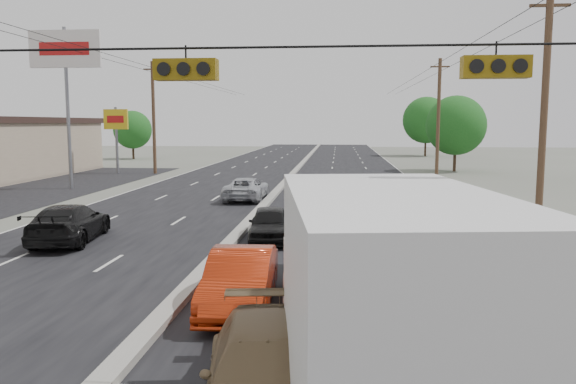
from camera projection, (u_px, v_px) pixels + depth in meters
The scene contains 22 objects.
ground at pixel (112, 378), 10.12m from camera, with size 200.00×200.00×0.00m, color #606356.
road_surface at pixel (281, 188), 39.77m from camera, with size 20.00×160.00×0.02m, color black.
center_median at pixel (281, 186), 39.76m from camera, with size 0.50×160.00×0.20m, color gray.
parking_lot at pixel (13, 194), 36.35m from camera, with size 10.00×42.00×0.02m, color black.
utility_pole_left_c at pixel (154, 117), 50.15m from camera, with size 1.60×0.30×10.00m.
utility_pole_right_b at pixel (544, 110), 23.20m from camera, with size 1.60×0.30×10.00m.
utility_pole_right_c at pixel (438, 117), 47.91m from camera, with size 1.60×0.30×10.00m.
traffic_signals at pixel (180, 67), 9.32m from camera, with size 25.00×0.30×0.54m.
pole_sign_billboard at pixel (65, 59), 38.00m from camera, with size 5.00×0.25×11.00m.
pole_sign_far at pixel (116, 125), 50.55m from camera, with size 2.20×0.25×6.00m.
tree_left_far at pixel (133, 130), 70.94m from camera, with size 4.80×4.80×6.12m.
tree_right_mid at pixel (456, 125), 52.72m from camera, with size 5.60×5.60×7.14m.
tree_right_far at pixel (426, 120), 77.27m from camera, with size 6.40×6.40×8.16m.
box_truck at pixel (381, 312), 7.97m from camera, with size 3.47×7.55×3.70m.
tan_sedan at pixel (268, 376), 8.61m from camera, with size 1.98×4.86×1.41m, color olive.
red_sedan at pixel (240, 281), 13.79m from camera, with size 1.52×4.37×1.44m, color #AA260A.
queue_car_a at pixel (270, 224), 21.76m from camera, with size 1.57×3.89×1.33m, color black.
queue_car_b at pixel (318, 259), 15.70m from camera, with size 1.66×4.75×1.57m, color silver.
queue_car_d at pixel (447, 263), 15.25m from camera, with size 2.20×5.40×1.57m, color navy.
queue_car_e at pixel (430, 219), 23.05m from camera, with size 1.58×3.92×1.34m, color maroon.
oncoming_near at pixel (69, 223), 21.55m from camera, with size 2.06×5.07×1.47m, color black.
oncoming_far at pixel (246, 189), 33.31m from camera, with size 2.23×4.84×1.34m, color #A9ACB1.
Camera 1 is at (4.04, -9.30, 4.57)m, focal length 35.00 mm.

